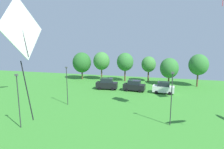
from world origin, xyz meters
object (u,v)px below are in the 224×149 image
parked_car_second_from_left (134,86)px  light_post_0 (171,96)px  treeline_tree_5 (199,65)px  treeline_tree_0 (82,63)px  treeline_tree_1 (102,61)px  treeline_tree_4 (169,68)px  treeline_tree_3 (149,64)px  light_post_1 (67,84)px  parked_car_leftmost (107,84)px  parked_car_third_from_left (163,88)px  light_post_2 (18,98)px  kite_flying_3 (23,32)px  treeline_tree_2 (125,62)px

parked_car_second_from_left → light_post_0: (6.79, -15.46, 2.71)m
parked_car_second_from_left → treeline_tree_5: 15.90m
treeline_tree_0 → treeline_tree_1: 5.35m
parked_car_second_from_left → treeline_tree_4: treeline_tree_4 is taller
treeline_tree_3 → parked_car_second_from_left: bearing=-102.2°
light_post_1 → parked_car_leftmost: bearing=72.5°
parked_car_third_from_left → treeline_tree_5: 11.59m
light_post_1 → parked_car_second_from_left: bearing=50.0°
light_post_0 → treeline_tree_5: (6.62, 23.07, 1.17)m
treeline_tree_3 → treeline_tree_1: bearing=-177.4°
parked_car_second_from_left → parked_car_third_from_left: bearing=1.0°
parked_car_second_from_left → treeline_tree_5: size_ratio=0.62×
treeline_tree_5 → light_post_2: bearing=-130.9°
treeline_tree_1 → treeline_tree_4: treeline_tree_1 is taller
kite_flying_3 → treeline_tree_3: 43.38m
parked_car_third_from_left → treeline_tree_0: treeline_tree_0 is taller
light_post_0 → parked_car_leftmost: bearing=129.4°
light_post_2 → treeline_tree_3: 33.54m
parked_car_leftmost → light_post_0: bearing=-55.2°
parked_car_third_from_left → treeline_tree_3: size_ratio=0.67×
light_post_0 → light_post_1: bearing=165.8°
treeline_tree_2 → treeline_tree_4: bearing=-9.8°
parked_car_leftmost → parked_car_second_from_left: parked_car_leftmost is taller
kite_flying_3 → treeline_tree_1: 43.72m
parked_car_leftmost → treeline_tree_1: treeline_tree_1 is taller
treeline_tree_0 → parked_car_second_from_left: bearing=-30.0°
parked_car_leftmost → treeline_tree_4: size_ratio=0.73×
light_post_1 → treeline_tree_5: bearing=39.6°
kite_flying_3 → treeline_tree_5: 43.09m
treeline_tree_1 → light_post_1: bearing=-88.5°
treeline_tree_0 → treeline_tree_1: bearing=6.9°
treeline_tree_3 → kite_flying_3: bearing=-93.5°
parked_car_third_from_left → light_post_2: 26.71m
parked_car_third_from_left → treeline_tree_0: bearing=160.0°
kite_flying_3 → parked_car_third_from_left: 34.48m
parked_car_leftmost → treeline_tree_1: size_ratio=0.64×
kite_flying_3 → light_post_2: 17.70m
kite_flying_3 → treeline_tree_4: kite_flying_3 is taller
treeline_tree_1 → parked_car_second_from_left: bearing=-43.4°
light_post_2 → kite_flying_3: bearing=-48.3°
parked_car_leftmost → treeline_tree_5: (19.33, 7.59, 3.82)m
parked_car_third_from_left → treeline_tree_4: size_ratio=0.67×
parked_car_leftmost → light_post_2: 21.56m
light_post_2 → treeline_tree_4: size_ratio=1.05×
light_post_2 → treeline_tree_2: 30.71m
kite_flying_3 → light_post_2: size_ratio=0.83×
treeline_tree_1 → treeline_tree_3: size_ratio=1.15×
light_post_2 → treeline_tree_2: size_ratio=0.92×
light_post_0 → treeline_tree_3: bearing=100.3°
parked_car_leftmost → treeline_tree_1: (-4.11, 9.45, 3.79)m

